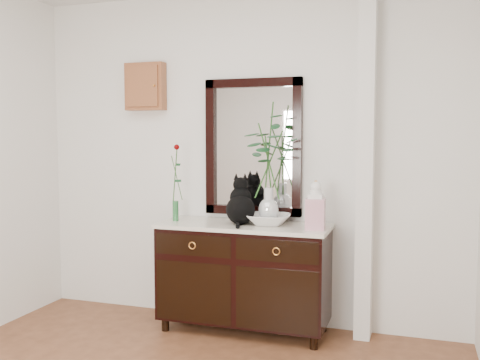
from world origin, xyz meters
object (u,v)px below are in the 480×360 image
(lotus_bowl, at_px, (268,219))
(cat, at_px, (241,200))
(sideboard, at_px, (244,272))
(ginger_jar, at_px, (316,205))

(lotus_bowl, bearing_deg, cat, -175.27)
(cat, distance_m, lotus_bowl, 0.26)
(lotus_bowl, bearing_deg, sideboard, -173.66)
(ginger_jar, bearing_deg, lotus_bowl, 165.85)
(sideboard, relative_size, ginger_jar, 3.65)
(sideboard, height_order, cat, cat)
(sideboard, distance_m, lotus_bowl, 0.46)
(cat, height_order, ginger_jar, cat)
(sideboard, bearing_deg, cat, 174.28)
(cat, height_order, lotus_bowl, cat)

